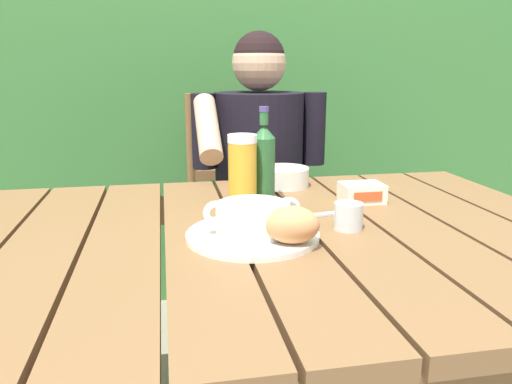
{
  "coord_description": "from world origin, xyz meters",
  "views": [
    {
      "loc": [
        -0.22,
        -0.96,
        1.08
      ],
      "look_at": [
        -0.03,
        0.07,
        0.81
      ],
      "focal_mm": 34.48,
      "sensor_mm": 36.0,
      "label": 1
    }
  ],
  "objects_px": {
    "chair_near_diner": "(251,216)",
    "soup_bowl": "(253,217)",
    "serving_plate": "(253,235)",
    "beer_glass": "(242,172)",
    "butter_tub": "(362,193)",
    "table_knife": "(307,216)",
    "bread_roll": "(292,225)",
    "diner_bowl": "(284,177)",
    "beer_bottle": "(264,163)",
    "person_eating": "(260,173)",
    "water_glass_small": "(348,216)"
  },
  "relations": [
    {
      "from": "serving_plate",
      "to": "beer_glass",
      "type": "xyz_separation_m",
      "value": [
        0.01,
        0.22,
        0.09
      ]
    },
    {
      "from": "soup_bowl",
      "to": "beer_bottle",
      "type": "bearing_deg",
      "value": 73.63
    },
    {
      "from": "beer_glass",
      "to": "beer_bottle",
      "type": "distance_m",
      "value": 0.07
    },
    {
      "from": "beer_glass",
      "to": "diner_bowl",
      "type": "distance_m",
      "value": 0.26
    },
    {
      "from": "beer_glass",
      "to": "table_knife",
      "type": "distance_m",
      "value": 0.19
    },
    {
      "from": "table_knife",
      "to": "bread_roll",
      "type": "bearing_deg",
      "value": -115.07
    },
    {
      "from": "beer_glass",
      "to": "water_glass_small",
      "type": "xyz_separation_m",
      "value": [
        0.2,
        -0.2,
        -0.06
      ]
    },
    {
      "from": "beer_bottle",
      "to": "butter_tub",
      "type": "xyz_separation_m",
      "value": [
        0.25,
        -0.04,
        -0.08
      ]
    },
    {
      "from": "person_eating",
      "to": "beer_glass",
      "type": "xyz_separation_m",
      "value": [
        -0.15,
        -0.54,
        0.12
      ]
    },
    {
      "from": "beer_glass",
      "to": "bread_roll",
      "type": "bearing_deg",
      "value": -80.68
    },
    {
      "from": "soup_bowl",
      "to": "beer_glass",
      "type": "height_order",
      "value": "beer_glass"
    },
    {
      "from": "butter_tub",
      "to": "diner_bowl",
      "type": "relative_size",
      "value": 0.74
    },
    {
      "from": "bread_roll",
      "to": "beer_bottle",
      "type": "relative_size",
      "value": 0.51
    },
    {
      "from": "beer_glass",
      "to": "diner_bowl",
      "type": "height_order",
      "value": "beer_glass"
    },
    {
      "from": "bread_roll",
      "to": "butter_tub",
      "type": "relative_size",
      "value": 1.17
    },
    {
      "from": "person_eating",
      "to": "soup_bowl",
      "type": "relative_size",
      "value": 5.98
    },
    {
      "from": "person_eating",
      "to": "water_glass_small",
      "type": "height_order",
      "value": "person_eating"
    },
    {
      "from": "person_eating",
      "to": "diner_bowl",
      "type": "relative_size",
      "value": 8.3
    },
    {
      "from": "beer_bottle",
      "to": "serving_plate",
      "type": "bearing_deg",
      "value": -106.37
    },
    {
      "from": "soup_bowl",
      "to": "table_knife",
      "type": "relative_size",
      "value": 1.35
    },
    {
      "from": "serving_plate",
      "to": "soup_bowl",
      "type": "height_order",
      "value": "soup_bowl"
    },
    {
      "from": "water_glass_small",
      "to": "butter_tub",
      "type": "height_order",
      "value": "water_glass_small"
    },
    {
      "from": "chair_near_diner",
      "to": "table_knife",
      "type": "distance_m",
      "value": 0.88
    },
    {
      "from": "soup_bowl",
      "to": "beer_glass",
      "type": "distance_m",
      "value": 0.22
    },
    {
      "from": "serving_plate",
      "to": "bread_roll",
      "type": "bearing_deg",
      "value": -49.4
    },
    {
      "from": "beer_glass",
      "to": "butter_tub",
      "type": "height_order",
      "value": "beer_glass"
    },
    {
      "from": "soup_bowl",
      "to": "beer_bottle",
      "type": "relative_size",
      "value": 0.82
    },
    {
      "from": "bread_roll",
      "to": "soup_bowl",
      "type": "bearing_deg",
      "value": 130.6
    },
    {
      "from": "butter_tub",
      "to": "table_knife",
      "type": "bearing_deg",
      "value": -149.35
    },
    {
      "from": "serving_plate",
      "to": "chair_near_diner",
      "type": "bearing_deg",
      "value": 79.97
    },
    {
      "from": "person_eating",
      "to": "serving_plate",
      "type": "xyz_separation_m",
      "value": [
        -0.17,
        -0.76,
        0.04
      ]
    },
    {
      "from": "water_glass_small",
      "to": "table_knife",
      "type": "bearing_deg",
      "value": 122.66
    },
    {
      "from": "butter_tub",
      "to": "beer_glass",
      "type": "bearing_deg",
      "value": 179.95
    },
    {
      "from": "chair_near_diner",
      "to": "beer_bottle",
      "type": "height_order",
      "value": "beer_bottle"
    },
    {
      "from": "chair_near_diner",
      "to": "butter_tub",
      "type": "xyz_separation_m",
      "value": [
        0.16,
        -0.74,
        0.28
      ]
    },
    {
      "from": "chair_near_diner",
      "to": "water_glass_small",
      "type": "height_order",
      "value": "chair_near_diner"
    },
    {
      "from": "table_knife",
      "to": "chair_near_diner",
      "type": "bearing_deg",
      "value": 88.66
    },
    {
      "from": "bread_roll",
      "to": "table_knife",
      "type": "bearing_deg",
      "value": 64.93
    },
    {
      "from": "beer_bottle",
      "to": "water_glass_small",
      "type": "relative_size",
      "value": 3.96
    },
    {
      "from": "beer_bottle",
      "to": "diner_bowl",
      "type": "bearing_deg",
      "value": 60.13
    },
    {
      "from": "chair_near_diner",
      "to": "table_knife",
      "type": "xyz_separation_m",
      "value": [
        -0.02,
        -0.84,
        0.26
      ]
    },
    {
      "from": "chair_near_diner",
      "to": "soup_bowl",
      "type": "xyz_separation_m",
      "value": [
        -0.17,
        -0.96,
        0.3
      ]
    },
    {
      "from": "person_eating",
      "to": "table_knife",
      "type": "height_order",
      "value": "person_eating"
    },
    {
      "from": "soup_bowl",
      "to": "water_glass_small",
      "type": "distance_m",
      "value": 0.21
    },
    {
      "from": "serving_plate",
      "to": "water_glass_small",
      "type": "relative_size",
      "value": 4.4
    },
    {
      "from": "bread_roll",
      "to": "beer_bottle",
      "type": "height_order",
      "value": "beer_bottle"
    },
    {
      "from": "diner_bowl",
      "to": "chair_near_diner",
      "type": "bearing_deg",
      "value": 90.0
    },
    {
      "from": "beer_glass",
      "to": "water_glass_small",
      "type": "height_order",
      "value": "beer_glass"
    },
    {
      "from": "serving_plate",
      "to": "soup_bowl",
      "type": "relative_size",
      "value": 1.36
    },
    {
      "from": "chair_near_diner",
      "to": "soup_bowl",
      "type": "height_order",
      "value": "chair_near_diner"
    }
  ]
}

